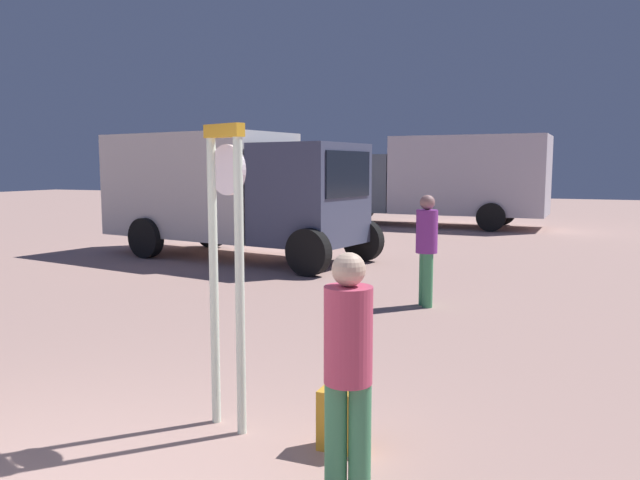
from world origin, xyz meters
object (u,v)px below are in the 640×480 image
Objects in this scene: person_distant at (427,244)px; box_truck_far at (446,178)px; standing_clock at (226,249)px; backpack at (342,421)px; person_near_clock at (348,364)px; box_truck_near at (226,189)px.

box_truck_far is (-2.13, 12.49, 0.74)m from person_distant.
standing_clock is 5.33× the size of backpack.
person_near_clock is 0.94× the size of person_distant.
standing_clock is 1.53× the size of person_near_clock.
person_near_clock reaches higher than backpack.
box_truck_near is at bearing 124.68° from person_near_clock.
standing_clock is 9.35m from box_truck_near.
backpack is 0.27× the size of person_distant.
box_truck_far reaches higher than person_distant.
person_near_clock is 10.58m from box_truck_near.
backpack is at bearing 113.02° from person_near_clock.
backpack is (0.96, -0.03, -1.20)m from standing_clock.
box_truck_near is at bearing 120.79° from standing_clock.
person_near_clock is at bearing -55.32° from box_truck_near.
box_truck_near is (-5.27, 3.24, 0.63)m from person_distant.
person_near_clock is 0.21× the size of box_truck_far.
person_near_clock is 18.18m from box_truck_far.
standing_clock is at bearing -95.79° from person_distant.
box_truck_far is at bearing 99.09° from person_near_clock.
box_truck_near is (-6.01, 8.68, 0.69)m from person_near_clock.
person_distant is at bearing 97.69° from person_near_clock.
standing_clock is 4.84m from person_distant.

